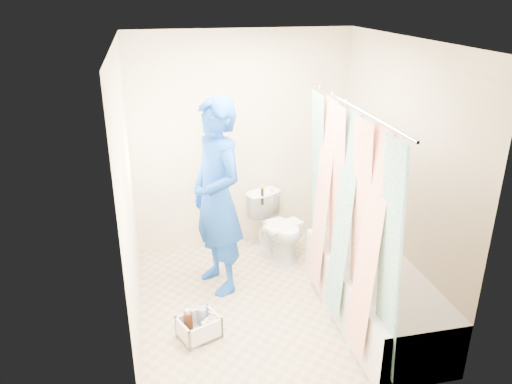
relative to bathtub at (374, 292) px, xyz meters
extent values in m
plane|color=tan|center=(-0.85, 0.43, -0.27)|extent=(2.60, 2.60, 0.00)
cube|color=white|center=(-0.85, 0.43, 2.13)|extent=(2.40, 2.60, 0.02)
cube|color=beige|center=(-0.85, 1.73, 0.93)|extent=(2.40, 0.02, 2.40)
cube|color=beige|center=(-0.85, -0.88, 0.93)|extent=(2.40, 0.02, 2.40)
cube|color=beige|center=(-2.05, 0.43, 0.93)|extent=(0.02, 2.60, 2.40)
cube|color=beige|center=(0.35, 0.43, 0.93)|extent=(0.02, 2.60, 2.40)
cube|color=silver|center=(0.00, 0.00, -0.02)|extent=(0.70, 1.75, 0.50)
cube|color=white|center=(0.00, 0.00, 0.19)|extent=(0.58, 1.63, 0.06)
cylinder|color=silver|center=(-0.33, 0.00, 1.68)|extent=(0.02, 1.90, 0.02)
cube|color=white|center=(-0.33, 0.00, 0.75)|extent=(0.06, 1.75, 1.80)
imported|color=white|center=(-0.55, 1.30, 0.08)|extent=(0.62, 0.77, 0.69)
cube|color=white|center=(-0.51, 1.20, 0.14)|extent=(0.46, 0.33, 0.03)
cylinder|color=black|center=(-0.69, 1.44, 0.40)|extent=(0.03, 0.03, 0.20)
cylinder|color=gold|center=(-0.69, 1.44, 0.51)|extent=(0.06, 0.06, 0.03)
cylinder|color=silver|center=(-0.57, 1.49, 0.38)|extent=(0.03, 0.03, 0.17)
imported|color=navy|center=(-1.27, 0.83, 0.68)|extent=(0.67, 0.81, 1.90)
cube|color=silver|center=(-1.56, 0.06, -0.25)|extent=(0.40, 0.37, 0.03)
cube|color=silver|center=(-1.70, 0.00, -0.17)|extent=(0.12, 0.25, 0.20)
cube|color=silver|center=(-1.42, 0.12, -0.17)|extent=(0.12, 0.25, 0.20)
cube|color=silver|center=(-1.51, -0.05, -0.17)|extent=(0.31, 0.15, 0.20)
cube|color=silver|center=(-1.61, 0.17, -0.17)|extent=(0.31, 0.15, 0.20)
cylinder|color=#3B190B|center=(-1.65, 0.07, -0.13)|extent=(0.08, 0.08, 0.22)
cylinder|color=silver|center=(-1.52, 0.14, -0.14)|extent=(0.07, 0.07, 0.20)
cylinder|color=beige|center=(-1.52, 0.02, -0.16)|extent=(0.05, 0.05, 0.14)
cylinder|color=#3B190B|center=(-1.61, -0.03, -0.20)|extent=(0.07, 0.07, 0.07)
cylinder|color=gold|center=(-1.61, -0.03, -0.16)|extent=(0.07, 0.07, 0.01)
imported|color=silver|center=(-1.45, 0.06, -0.13)|extent=(0.13, 0.13, 0.21)
camera|label=1|loc=(-1.84, -3.45, 2.51)|focal=35.00mm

